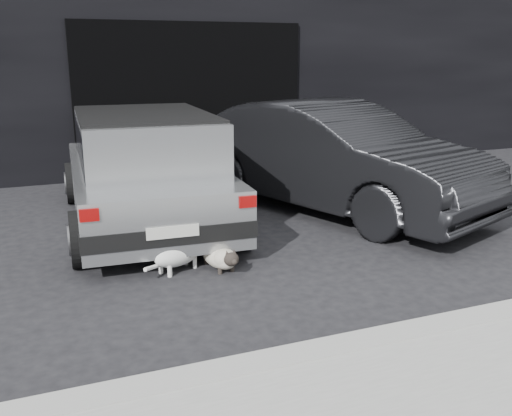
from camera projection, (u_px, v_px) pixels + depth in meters
name	position (u px, v px, depth m)	size (l,w,h in m)	color
ground	(205.00, 249.00, 6.29)	(80.00, 80.00, 0.00)	black
building_facade	(163.00, 31.00, 11.37)	(34.00, 4.00, 5.00)	black
garage_opening	(192.00, 100.00, 9.88)	(4.00, 0.10, 2.60)	black
curb	(432.00, 331.00, 4.31)	(18.00, 0.25, 0.12)	gray
silver_hatchback	(144.00, 164.00, 6.98)	(2.07, 3.92, 1.41)	#A2A5A7
second_car	(332.00, 157.00, 7.72)	(1.55, 4.44, 1.46)	black
cat_siamese	(221.00, 257.00, 5.67)	(0.34, 0.79, 0.27)	beige
cat_white	(181.00, 252.00, 5.65)	(0.73, 0.49, 0.38)	silver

